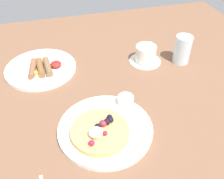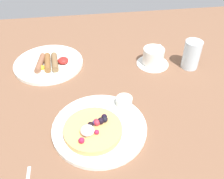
# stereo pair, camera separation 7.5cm
# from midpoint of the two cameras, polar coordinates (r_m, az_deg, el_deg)

# --- Properties ---
(ground_plane) EXTENTS (1.55, 1.37, 0.03)m
(ground_plane) POSITION_cam_midpoint_polar(r_m,az_deg,el_deg) (0.79, -5.04, -4.40)
(ground_plane) COLOR brown
(pancake_plate) EXTENTS (0.26, 0.26, 0.01)m
(pancake_plate) POSITION_cam_midpoint_polar(r_m,az_deg,el_deg) (0.70, -4.64, -9.06)
(pancake_plate) COLOR white
(pancake_plate) RESTS_ON ground_plane
(pancake_with_berries) EXTENTS (0.16, 0.16, 0.04)m
(pancake_with_berries) POSITION_cam_midpoint_polar(r_m,az_deg,el_deg) (0.67, -6.00, -9.57)
(pancake_with_berries) COLOR #E2A95F
(pancake_with_berries) RESTS_ON pancake_plate
(syrup_ramekin) EXTENTS (0.05, 0.05, 0.03)m
(syrup_ramekin) POSITION_cam_midpoint_polar(r_m,az_deg,el_deg) (0.75, 0.29, -2.56)
(syrup_ramekin) COLOR white
(syrup_ramekin) RESTS_ON pancake_plate
(breakfast_plate) EXTENTS (0.26, 0.26, 0.01)m
(breakfast_plate) POSITION_cam_midpoint_polar(r_m,az_deg,el_deg) (0.96, -18.12, 4.52)
(breakfast_plate) COLOR white
(breakfast_plate) RESTS_ON ground_plane
(fried_breakfast) EXTENTS (0.12, 0.11, 0.02)m
(fried_breakfast) POSITION_cam_midpoint_polar(r_m,az_deg,el_deg) (0.94, -17.91, 4.66)
(fried_breakfast) COLOR brown
(fried_breakfast) RESTS_ON breakfast_plate
(coffee_saucer) EXTENTS (0.12, 0.12, 0.01)m
(coffee_saucer) POSITION_cam_midpoint_polar(r_m,az_deg,el_deg) (0.97, 5.35, 6.49)
(coffee_saucer) COLOR white
(coffee_saucer) RESTS_ON ground_plane
(coffee_cup) EXTENTS (0.09, 0.10, 0.06)m
(coffee_cup) POSITION_cam_midpoint_polar(r_m,az_deg,el_deg) (0.95, 5.51, 8.25)
(coffee_cup) COLOR white
(coffee_cup) RESTS_ON coffee_saucer
(water_glass) EXTENTS (0.06, 0.06, 0.11)m
(water_glass) POSITION_cam_midpoint_polar(r_m,az_deg,el_deg) (0.97, 13.65, 8.80)
(water_glass) COLOR silver
(water_glass) RESTS_ON ground_plane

